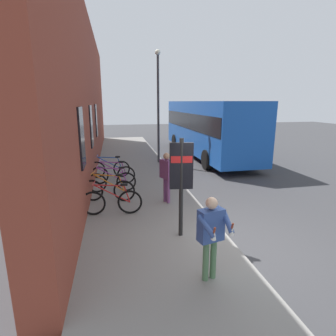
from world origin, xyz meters
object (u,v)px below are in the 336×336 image
object	(u,v)px
pedestrian_crossing_street	(167,172)
city_bus	(207,125)
bicycle_under_window	(112,202)
transit_info_sign	(181,172)
bicycle_far_end	(112,181)
street_lamp	(158,99)
bicycle_end_of_row	(110,169)
bicycle_nearest_sign	(113,174)
bicycle_by_door	(109,190)
tourist_with_hotdogs	(211,230)

from	to	relation	value
pedestrian_crossing_street	city_bus	bearing A→B (deg)	-27.32
bicycle_under_window	transit_info_sign	distance (m)	2.62
transit_info_sign	city_bus	world-z (taller)	city_bus
bicycle_far_end	street_lamp	xyz separation A→B (m)	(4.66, -2.49, 2.97)
bicycle_under_window	transit_info_sign	xyz separation A→B (m)	(-1.63, -1.65, 1.21)
city_bus	street_lamp	distance (m)	4.04
bicycle_end_of_row	street_lamp	size ratio (longest dim) A/B	0.31
street_lamp	pedestrian_crossing_street	bearing A→B (deg)	173.13
bicycle_nearest_sign	pedestrian_crossing_street	size ratio (longest dim) A/B	1.08
bicycle_by_door	street_lamp	distance (m)	6.86
city_bus	tourist_with_hotdogs	distance (m)	12.61
pedestrian_crossing_street	bicycle_far_end	bearing A→B (deg)	51.20
bicycle_far_end	bicycle_end_of_row	xyz separation A→B (m)	(2.03, 0.10, 0.00)
tourist_with_hotdogs	street_lamp	size ratio (longest dim) A/B	0.28
bicycle_far_end	bicycle_nearest_sign	xyz separation A→B (m)	(1.01, -0.05, 0.00)
bicycle_far_end	transit_info_sign	distance (m)	4.26
bicycle_under_window	bicycle_nearest_sign	distance (m)	3.11
bicycle_end_of_row	transit_info_sign	size ratio (longest dim) A/B	0.74
bicycle_nearest_sign	transit_info_sign	world-z (taller)	transit_info_sign
city_bus	tourist_with_hotdogs	bearing A→B (deg)	161.36
bicycle_nearest_sign	city_bus	world-z (taller)	city_bus
transit_info_sign	tourist_with_hotdogs	size ratio (longest dim) A/B	1.50
bicycle_by_door	bicycle_end_of_row	world-z (taller)	same
bicycle_end_of_row	pedestrian_crossing_street	size ratio (longest dim) A/B	1.08
bicycle_under_window	bicycle_end_of_row	distance (m)	4.13
bicycle_under_window	tourist_with_hotdogs	distance (m)	3.89
bicycle_under_window	bicycle_far_end	bearing A→B (deg)	0.14
bicycle_nearest_sign	street_lamp	xyz separation A→B (m)	(3.65, -2.44, 2.97)
bicycle_under_window	street_lamp	world-z (taller)	street_lamp
bicycle_nearest_sign	pedestrian_crossing_street	xyz separation A→B (m)	(-2.42, -1.71, 0.61)
bicycle_by_door	city_bus	xyz separation A→B (m)	(7.35, -5.89, 1.41)
bicycle_by_door	pedestrian_crossing_street	bearing A→B (deg)	-103.69
pedestrian_crossing_street	tourist_with_hotdogs	xyz separation A→B (m)	(-4.11, -0.01, -0.01)
transit_info_sign	pedestrian_crossing_street	bearing A→B (deg)	-2.53
bicycle_under_window	street_lamp	size ratio (longest dim) A/B	0.31
city_bus	transit_info_sign	bearing A→B (deg)	157.80
bicycle_under_window	tourist_with_hotdogs	xyz separation A→B (m)	(-3.42, -1.76, 0.60)
bicycle_end_of_row	city_bus	distance (m)	7.46
bicycle_end_of_row	bicycle_by_door	bearing A→B (deg)	179.91
street_lamp	bicycle_far_end	bearing A→B (deg)	151.90
transit_info_sign	bicycle_under_window	bearing A→B (deg)	45.25
bicycle_end_of_row	tourist_with_hotdogs	bearing A→B (deg)	-166.14
bicycle_far_end	tourist_with_hotdogs	size ratio (longest dim) A/B	1.11
bicycle_far_end	street_lamp	size ratio (longest dim) A/B	0.31
city_bus	bicycle_end_of_row	bearing A→B (deg)	126.56
bicycle_nearest_sign	bicycle_end_of_row	size ratio (longest dim) A/B	1.00
transit_info_sign	bicycle_end_of_row	bearing A→B (deg)	16.89
bicycle_end_of_row	transit_info_sign	bearing A→B (deg)	-163.11
city_bus	pedestrian_crossing_street	size ratio (longest dim) A/B	6.43
bicycle_under_window	tourist_with_hotdogs	size ratio (longest dim) A/B	1.11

